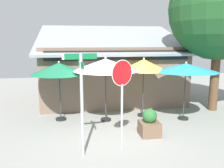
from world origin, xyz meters
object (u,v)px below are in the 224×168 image
(patio_umbrella_ivory_center, at_px, (106,65))
(patio_umbrella_teal_far_right, at_px, (186,68))
(sidewalk_planter, at_px, (149,124))
(patio_umbrella_mustard_right, at_px, (144,65))
(stop_sign, at_px, (122,88))
(patio_umbrella_forest_green_left, at_px, (59,69))
(street_sign_post, at_px, (82,94))

(patio_umbrella_ivory_center, relative_size, patio_umbrella_teal_far_right, 1.04)
(sidewalk_planter, bearing_deg, patio_umbrella_mustard_right, 79.72)
(stop_sign, height_order, patio_umbrella_forest_green_left, stop_sign)
(sidewalk_planter, bearing_deg, stop_sign, -143.19)
(street_sign_post, relative_size, sidewalk_planter, 3.08)
(patio_umbrella_mustard_right, bearing_deg, sidewalk_planter, -100.28)
(patio_umbrella_forest_green_left, bearing_deg, patio_umbrella_ivory_center, -11.49)
(patio_umbrella_forest_green_left, bearing_deg, patio_umbrella_mustard_right, -0.77)
(street_sign_post, distance_m, patio_umbrella_forest_green_left, 3.45)
(patio_umbrella_forest_green_left, relative_size, patio_umbrella_mustard_right, 0.96)
(patio_umbrella_ivory_center, height_order, sidewalk_planter, patio_umbrella_ivory_center)
(patio_umbrella_ivory_center, xyz_separation_m, patio_umbrella_teal_far_right, (3.30, -0.37, -0.14))
(street_sign_post, bearing_deg, patio_umbrella_forest_green_left, 103.21)
(patio_umbrella_forest_green_left, height_order, patio_umbrella_ivory_center, patio_umbrella_ivory_center)
(patio_umbrella_teal_far_right, bearing_deg, patio_umbrella_forest_green_left, 171.71)
(patio_umbrella_mustard_right, height_order, sidewalk_planter, patio_umbrella_mustard_right)
(sidewalk_planter, bearing_deg, patio_umbrella_ivory_center, 125.38)
(patio_umbrella_mustard_right, bearing_deg, street_sign_post, -130.27)
(street_sign_post, bearing_deg, patio_umbrella_mustard_right, 49.73)
(patio_umbrella_forest_green_left, height_order, sidewalk_planter, patio_umbrella_forest_green_left)
(patio_umbrella_ivory_center, xyz_separation_m, sidewalk_planter, (1.31, -1.84, -1.94))
(patio_umbrella_mustard_right, relative_size, sidewalk_planter, 2.67)
(street_sign_post, bearing_deg, stop_sign, 10.91)
(stop_sign, height_order, patio_umbrella_teal_far_right, stop_sign)
(patio_umbrella_teal_far_right, bearing_deg, sidewalk_planter, -143.59)
(street_sign_post, relative_size, patio_umbrella_forest_green_left, 1.20)
(stop_sign, xyz_separation_m, sidewalk_planter, (1.19, 0.89, -1.53))
(patio_umbrella_mustard_right, xyz_separation_m, sidewalk_planter, (-0.39, -2.17, -1.86))
(street_sign_post, relative_size, patio_umbrella_mustard_right, 1.15)
(patio_umbrella_forest_green_left, height_order, patio_umbrella_teal_far_right, patio_umbrella_forest_green_left)
(patio_umbrella_ivory_center, bearing_deg, patio_umbrella_forest_green_left, 168.51)
(stop_sign, height_order, patio_umbrella_mustard_right, stop_sign)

